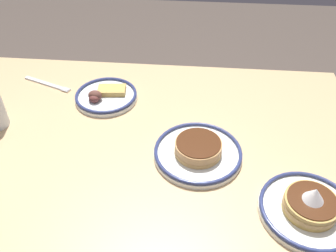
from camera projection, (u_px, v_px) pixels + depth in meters
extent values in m
cube|color=tan|center=(145.00, 144.00, 1.08)|extent=(1.33, 0.86, 0.04)
cylinder|color=tan|center=(288.00, 162.00, 1.52)|extent=(0.08, 0.08, 0.68)
cylinder|color=tan|center=(35.00, 145.00, 1.60)|extent=(0.08, 0.08, 0.68)
cylinder|color=white|center=(106.00, 97.00, 1.22)|extent=(0.21, 0.21, 0.01)
torus|color=navy|center=(106.00, 94.00, 1.21)|extent=(0.21, 0.21, 0.01)
cube|color=tan|center=(112.00, 90.00, 1.22)|extent=(0.10, 0.07, 0.02)
ellipsoid|color=brown|center=(95.00, 96.00, 1.18)|extent=(0.05, 0.04, 0.04)
ellipsoid|color=brown|center=(94.00, 99.00, 1.18)|extent=(0.03, 0.03, 0.03)
ellipsoid|color=brown|center=(95.00, 95.00, 1.19)|extent=(0.04, 0.03, 0.03)
cylinder|color=white|center=(308.00, 212.00, 0.86)|extent=(0.24, 0.24, 0.01)
torus|color=navy|center=(309.00, 208.00, 0.85)|extent=(0.24, 0.24, 0.01)
cylinder|color=gold|center=(309.00, 208.00, 0.85)|extent=(0.13, 0.13, 0.01)
cylinder|color=tan|center=(310.00, 205.00, 0.84)|extent=(0.13, 0.13, 0.01)
cylinder|color=tan|center=(312.00, 202.00, 0.83)|extent=(0.13, 0.13, 0.01)
cylinder|color=#4C2814|center=(313.00, 200.00, 0.83)|extent=(0.12, 0.12, 0.00)
cone|color=white|center=(315.00, 194.00, 0.82)|extent=(0.05, 0.05, 0.04)
cylinder|color=white|center=(198.00, 154.00, 1.01)|extent=(0.25, 0.25, 0.01)
torus|color=navy|center=(198.00, 151.00, 1.00)|extent=(0.25, 0.25, 0.01)
cylinder|color=tan|center=(198.00, 151.00, 1.00)|extent=(0.13, 0.13, 0.01)
cylinder|color=tan|center=(198.00, 148.00, 0.99)|extent=(0.13, 0.13, 0.01)
cylinder|color=tan|center=(198.00, 145.00, 0.98)|extent=(0.13, 0.13, 0.01)
cylinder|color=#4C2814|center=(199.00, 143.00, 0.98)|extent=(0.12, 0.12, 0.00)
cube|color=silver|center=(47.00, 84.00, 1.29)|extent=(0.19, 0.08, 0.01)
cube|color=silver|center=(64.00, 91.00, 1.25)|extent=(0.03, 0.01, 0.00)
cube|color=silver|center=(65.00, 90.00, 1.26)|extent=(0.03, 0.01, 0.00)
cube|color=silver|center=(66.00, 89.00, 1.26)|extent=(0.03, 0.01, 0.00)
cube|color=silver|center=(67.00, 88.00, 1.27)|extent=(0.03, 0.01, 0.00)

